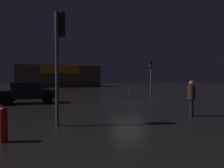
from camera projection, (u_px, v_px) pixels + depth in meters
name	position (u px, v px, depth m)	size (l,w,h in m)	color
ground_plane	(129.00, 101.00, 15.25)	(120.00, 120.00, 0.00)	black
store_building	(59.00, 76.00, 43.94)	(16.83, 7.87, 4.49)	brown
traffic_signal_main	(151.00, 70.00, 22.83)	(0.41, 0.43, 3.86)	#595B60
traffic_signal_opposite	(59.00, 42.00, 7.25)	(0.41, 0.43, 4.09)	#595B60
car_near	(28.00, 92.00, 13.86)	(3.88, 2.00, 1.47)	black
pedestrian	(191.00, 96.00, 9.04)	(0.46, 0.46, 1.61)	black
fire_hydrant	(3.00, 125.00, 5.36)	(0.22, 0.22, 0.95)	red
bollard_kerb_a	(130.00, 90.00, 22.29)	(0.13, 0.13, 0.91)	#595B60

